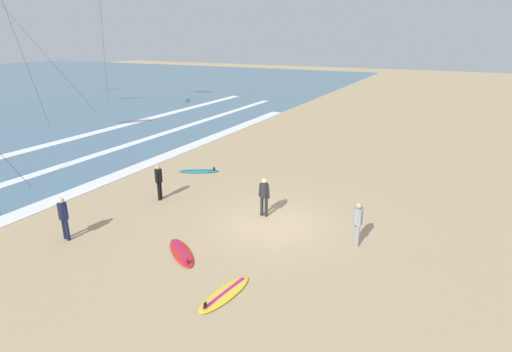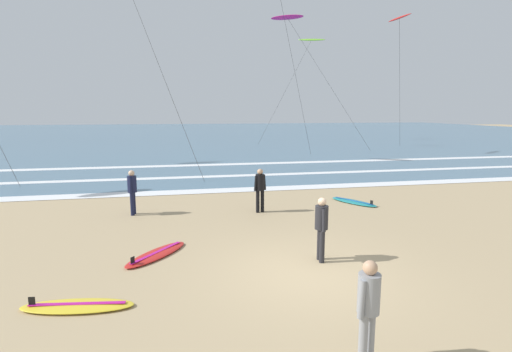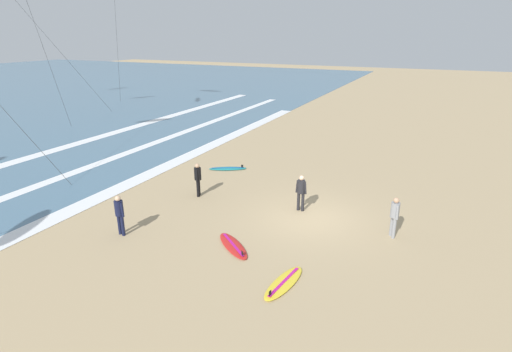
{
  "view_description": "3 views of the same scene",
  "coord_description": "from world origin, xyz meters",
  "views": [
    {
      "loc": [
        -13.15,
        -5.89,
        6.94
      ],
      "look_at": [
        0.27,
        0.84,
        1.75
      ],
      "focal_mm": 28.73,
      "sensor_mm": 36.0,
      "label": 1
    },
    {
      "loc": [
        -2.85,
        -8.09,
        3.68
      ],
      "look_at": [
        -0.63,
        2.89,
        1.79
      ],
      "focal_mm": 27.5,
      "sensor_mm": 36.0,
      "label": 2
    },
    {
      "loc": [
        -14.48,
        -4.33,
        7.25
      ],
      "look_at": [
        -0.32,
        2.33,
        1.6
      ],
      "focal_mm": 27.83,
      "sensor_mm": 36.0,
      "label": 3
    }
  ],
  "objects": [
    {
      "name": "surfboard_left_pile",
      "position": [
        4.03,
        6.14,
        0.05
      ],
      "size": [
        1.53,
        2.13,
        0.25
      ],
      "color": "teal",
      "rests_on": "ground"
    },
    {
      "name": "surfer_left_far",
      "position": [
        0.53,
        0.61,
        0.96
      ],
      "size": [
        0.32,
        0.51,
        1.6
      ],
      "color": "#232328",
      "rests_on": "ground"
    },
    {
      "name": "surfboard_near_water",
      "position": [
        -3.46,
        1.77,
        0.05
      ],
      "size": [
        1.79,
        2.01,
        0.25
      ],
      "color": "red",
      "rests_on": "ground"
    },
    {
      "name": "wave_foam_outer_break",
      "position": [
        1.72,
        18.31,
        0.01
      ],
      "size": [
        56.25,
        0.94,
        0.01
      ],
      "primitive_type": "cube",
      "color": "white",
      "rests_on": "ocean_surface"
    },
    {
      "name": "surfer_left_near",
      "position": [
        -4.45,
        6.04,
        0.96
      ],
      "size": [
        0.32,
        0.52,
        1.6
      ],
      "color": "#141938",
      "rests_on": "ground"
    },
    {
      "name": "wave_foam_mid_break",
      "position": [
        0.55,
        13.54,
        0.01
      ],
      "size": [
        55.11,
        0.72,
        0.01
      ],
      "primitive_type": "cube",
      "color": "white",
      "rests_on": "ocean_surface"
    },
    {
      "name": "wave_foam_shoreline",
      "position": [
        -0.01,
        9.58,
        0.01
      ],
      "size": [
        44.4,
        1.02,
        0.01
      ],
      "primitive_type": "cube",
      "color": "white",
      "rests_on": "ocean_surface"
    },
    {
      "name": "ground_plane",
      "position": [
        0.0,
        0.0,
        0.0
      ],
      "size": [
        160.0,
        160.0,
        0.0
      ],
      "primitive_type": "plane",
      "color": "tan"
    },
    {
      "name": "surfer_foreground_main",
      "position": [
        0.04,
        5.5,
        0.96
      ],
      "size": [
        0.51,
        0.32,
        1.6
      ],
      "color": "black",
      "rests_on": "ground"
    },
    {
      "name": "surfer_right_near",
      "position": [
        -0.24,
        -3.31,
        0.96
      ],
      "size": [
        0.48,
        0.35,
        1.6
      ],
      "color": "gray",
      "rests_on": "ground"
    },
    {
      "name": "surfboard_right_spare",
      "position": [
        -4.79,
        -0.71,
        0.05
      ],
      "size": [
        2.16,
        0.89,
        0.25
      ],
      "color": "yellow",
      "rests_on": "ground"
    }
  ]
}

